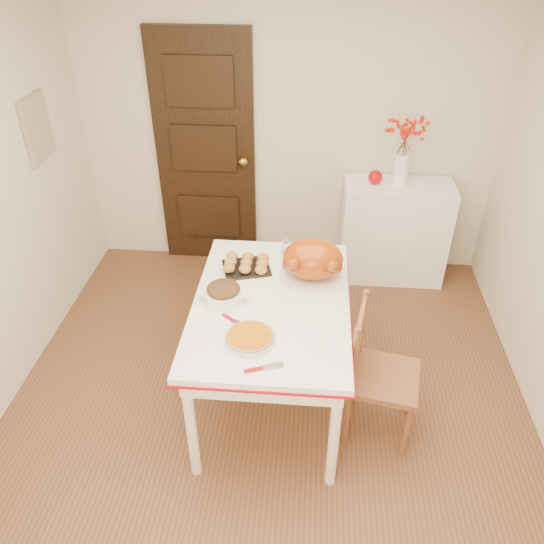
# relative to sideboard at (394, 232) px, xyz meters

# --- Properties ---
(floor) EXTENTS (3.50, 4.00, 0.00)m
(floor) POSITION_rel_sideboard_xyz_m (-0.95, -1.78, -0.45)
(floor) COLOR #53321C
(floor) RESTS_ON ground
(wall_back) EXTENTS (3.50, 0.00, 2.50)m
(wall_back) POSITION_rel_sideboard_xyz_m (-0.95, 0.22, 0.80)
(wall_back) COLOR beige
(wall_back) RESTS_ON ground
(door_back) EXTENTS (0.85, 0.06, 2.06)m
(door_back) POSITION_rel_sideboard_xyz_m (-1.65, 0.19, 0.58)
(door_back) COLOR black
(door_back) RESTS_ON ground
(photo_board) EXTENTS (0.03, 0.35, 0.45)m
(photo_board) POSITION_rel_sideboard_xyz_m (-2.68, -0.58, 1.05)
(photo_board) COLOR tan
(photo_board) RESTS_ON ground
(sideboard) EXTENTS (0.90, 0.40, 0.90)m
(sideboard) POSITION_rel_sideboard_xyz_m (0.00, 0.00, 0.00)
(sideboard) COLOR white
(sideboard) RESTS_ON floor
(kitchen_table) EXTENTS (0.95, 1.39, 0.83)m
(kitchen_table) POSITION_rel_sideboard_xyz_m (-0.94, -1.58, -0.03)
(kitchen_table) COLOR white
(kitchen_table) RESTS_ON floor
(chair_oak) EXTENTS (0.48, 0.48, 0.93)m
(chair_oak) POSITION_rel_sideboard_xyz_m (-0.24, -1.77, 0.02)
(chair_oak) COLOR brown
(chair_oak) RESTS_ON floor
(berry_vase) EXTENTS (0.28, 0.28, 0.55)m
(berry_vase) POSITION_rel_sideboard_xyz_m (-0.02, 0.00, 0.73)
(berry_vase) COLOR white
(berry_vase) RESTS_ON sideboard
(apple) EXTENTS (0.11, 0.11, 0.11)m
(apple) POSITION_rel_sideboard_xyz_m (-0.21, 0.00, 0.51)
(apple) COLOR #AD040C
(apple) RESTS_ON sideboard
(turkey_platter) EXTENTS (0.54, 0.49, 0.28)m
(turkey_platter) POSITION_rel_sideboard_xyz_m (-0.70, -1.33, 0.52)
(turkey_platter) COLOR #A13509
(turkey_platter) RESTS_ON kitchen_table
(pumpkin_pie) EXTENTS (0.30, 0.30, 0.06)m
(pumpkin_pie) POSITION_rel_sideboard_xyz_m (-1.02, -1.94, 0.41)
(pumpkin_pie) COLOR #B65D05
(pumpkin_pie) RESTS_ON kitchen_table
(stuffing_dish) EXTENTS (0.30, 0.24, 0.12)m
(stuffing_dish) POSITION_rel_sideboard_xyz_m (-1.22, -1.60, 0.44)
(stuffing_dish) COLOR #533A19
(stuffing_dish) RESTS_ON kitchen_table
(rolls_tray) EXTENTS (0.35, 0.31, 0.08)m
(rolls_tray) POSITION_rel_sideboard_xyz_m (-1.13, -1.25, 0.42)
(rolls_tray) COLOR #AC7530
(rolls_tray) RESTS_ON kitchen_table
(pie_server) EXTENTS (0.22, 0.13, 0.01)m
(pie_server) POSITION_rel_sideboard_xyz_m (-0.93, -2.15, 0.39)
(pie_server) COLOR silver
(pie_server) RESTS_ON kitchen_table
(carving_knife) EXTENTS (0.22, 0.17, 0.01)m
(carving_knife) POSITION_rel_sideboard_xyz_m (-1.11, -1.80, 0.39)
(carving_knife) COLOR silver
(carving_knife) RESTS_ON kitchen_table
(drinking_glass) EXTENTS (0.07, 0.07, 0.10)m
(drinking_glass) POSITION_rel_sideboard_xyz_m (-0.89, -1.03, 0.43)
(drinking_glass) COLOR white
(drinking_glass) RESTS_ON kitchen_table
(shaker_pair) EXTENTS (0.10, 0.06, 0.10)m
(shaker_pair) POSITION_rel_sideboard_xyz_m (-0.65, -1.01, 0.43)
(shaker_pair) COLOR white
(shaker_pair) RESTS_ON kitchen_table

